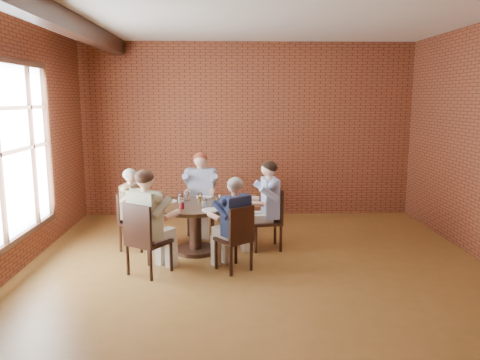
{
  "coord_description": "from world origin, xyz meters",
  "views": [
    {
      "loc": [
        -0.43,
        -5.76,
        2.32
      ],
      "look_at": [
        -0.22,
        1.0,
        1.14
      ],
      "focal_mm": 35.0,
      "sensor_mm": 36.0,
      "label": 1
    }
  ],
  "objects_px": {
    "diner_a": "(266,206)",
    "diner_b": "(201,194)",
    "dining_table": "(195,218)",
    "diner_d": "(148,222)",
    "chair_e": "(237,236)",
    "chair_a": "(272,216)",
    "chair_c": "(129,218)",
    "smartphone": "(216,211)",
    "diner_e": "(233,224)",
    "diner_c": "(134,210)",
    "chair_d": "(144,237)",
    "chair_b": "(201,202)"
  },
  "relations": [
    {
      "from": "chair_d",
      "to": "chair_e",
      "type": "bearing_deg",
      "value": -141.97
    },
    {
      "from": "chair_a",
      "to": "diner_b",
      "type": "bearing_deg",
      "value": -134.72
    },
    {
      "from": "chair_b",
      "to": "diner_d",
      "type": "bearing_deg",
      "value": -104.91
    },
    {
      "from": "diner_d",
      "to": "chair_e",
      "type": "xyz_separation_m",
      "value": [
        1.17,
        0.03,
        -0.21
      ]
    },
    {
      "from": "diner_b",
      "to": "chair_e",
      "type": "relative_size",
      "value": 1.54
    },
    {
      "from": "chair_b",
      "to": "diner_b",
      "type": "distance_m",
      "value": 0.2
    },
    {
      "from": "chair_c",
      "to": "diner_c",
      "type": "relative_size",
      "value": 0.71
    },
    {
      "from": "chair_b",
      "to": "diner_d",
      "type": "xyz_separation_m",
      "value": [
        -0.59,
        -1.99,
        0.18
      ]
    },
    {
      "from": "chair_a",
      "to": "diner_d",
      "type": "bearing_deg",
      "value": -66.84
    },
    {
      "from": "chair_a",
      "to": "diner_d",
      "type": "distance_m",
      "value": 2.02
    },
    {
      "from": "chair_e",
      "to": "chair_d",
      "type": "bearing_deg",
      "value": -31.21
    },
    {
      "from": "dining_table",
      "to": "chair_c",
      "type": "bearing_deg",
      "value": 169.66
    },
    {
      "from": "diner_b",
      "to": "chair_c",
      "type": "xyz_separation_m",
      "value": [
        -1.06,
        -0.84,
        -0.21
      ]
    },
    {
      "from": "diner_a",
      "to": "chair_d",
      "type": "xyz_separation_m",
      "value": [
        -1.7,
        -1.08,
        -0.16
      ]
    },
    {
      "from": "dining_table",
      "to": "chair_e",
      "type": "xyz_separation_m",
      "value": [
        0.61,
        -0.84,
        -0.03
      ]
    },
    {
      "from": "chair_c",
      "to": "smartphone",
      "type": "xyz_separation_m",
      "value": [
        1.36,
        -0.63,
        0.26
      ]
    },
    {
      "from": "dining_table",
      "to": "diner_a",
      "type": "height_order",
      "value": "diner_a"
    },
    {
      "from": "diner_a",
      "to": "diner_b",
      "type": "xyz_separation_m",
      "value": [
        -1.06,
        0.9,
        0.01
      ]
    },
    {
      "from": "diner_a",
      "to": "diner_d",
      "type": "xyz_separation_m",
      "value": [
        -1.65,
        -0.99,
        0.02
      ]
    },
    {
      "from": "diner_c",
      "to": "diner_a",
      "type": "bearing_deg",
      "value": -80.87
    },
    {
      "from": "diner_e",
      "to": "diner_d",
      "type": "bearing_deg",
      "value": -31.64
    },
    {
      "from": "chair_d",
      "to": "diner_e",
      "type": "height_order",
      "value": "diner_e"
    },
    {
      "from": "diner_a",
      "to": "diner_c",
      "type": "xyz_separation_m",
      "value": [
        -2.04,
        0.04,
        -0.06
      ]
    },
    {
      "from": "chair_a",
      "to": "chair_d",
      "type": "bearing_deg",
      "value": -65.64
    },
    {
      "from": "diner_e",
      "to": "smartphone",
      "type": "height_order",
      "value": "diner_e"
    },
    {
      "from": "smartphone",
      "to": "diner_d",
      "type": "bearing_deg",
      "value": -142.19
    },
    {
      "from": "diner_b",
      "to": "diner_e",
      "type": "xyz_separation_m",
      "value": [
        0.54,
        -1.81,
        -0.06
      ]
    },
    {
      "from": "diner_e",
      "to": "dining_table",
      "type": "bearing_deg",
      "value": -90.0
    },
    {
      "from": "diner_c",
      "to": "smartphone",
      "type": "height_order",
      "value": "diner_c"
    },
    {
      "from": "diner_d",
      "to": "diner_e",
      "type": "xyz_separation_m",
      "value": [
        1.13,
        0.09,
        -0.06
      ]
    },
    {
      "from": "dining_table",
      "to": "chair_c",
      "type": "relative_size",
      "value": 1.44
    },
    {
      "from": "chair_b",
      "to": "chair_e",
      "type": "height_order",
      "value": "chair_b"
    },
    {
      "from": "dining_table",
      "to": "chair_d",
      "type": "xyz_separation_m",
      "value": [
        -0.61,
        -0.94,
        -0.0
      ]
    },
    {
      "from": "chair_a",
      "to": "chair_b",
      "type": "bearing_deg",
      "value": -137.64
    },
    {
      "from": "diner_d",
      "to": "dining_table",
      "type": "bearing_deg",
      "value": -90.0
    },
    {
      "from": "chair_c",
      "to": "diner_e",
      "type": "height_order",
      "value": "diner_e"
    },
    {
      "from": "chair_a",
      "to": "diner_d",
      "type": "xyz_separation_m",
      "value": [
        -1.74,
        -1.01,
        0.19
      ]
    },
    {
      "from": "chair_e",
      "to": "diner_e",
      "type": "relative_size",
      "value": 0.71
    },
    {
      "from": "chair_d",
      "to": "smartphone",
      "type": "height_order",
      "value": "chair_d"
    },
    {
      "from": "chair_c",
      "to": "diner_c",
      "type": "distance_m",
      "value": 0.16
    },
    {
      "from": "chair_e",
      "to": "diner_b",
      "type": "bearing_deg",
      "value": -108.94
    },
    {
      "from": "chair_c",
      "to": "chair_b",
      "type": "bearing_deg",
      "value": -38.22
    },
    {
      "from": "chair_b",
      "to": "diner_e",
      "type": "bearing_deg",
      "value": -72.63
    },
    {
      "from": "chair_c",
      "to": "chair_e",
      "type": "bearing_deg",
      "value": -111.59
    },
    {
      "from": "smartphone",
      "to": "chair_c",
      "type": "bearing_deg",
      "value": 167.42
    },
    {
      "from": "chair_a",
      "to": "chair_c",
      "type": "bearing_deg",
      "value": -98.08
    },
    {
      "from": "chair_a",
      "to": "diner_c",
      "type": "xyz_separation_m",
      "value": [
        -2.13,
        0.03,
        0.11
      ]
    },
    {
      "from": "diner_e",
      "to": "chair_c",
      "type": "bearing_deg",
      "value": -67.28
    },
    {
      "from": "diner_a",
      "to": "diner_e",
      "type": "distance_m",
      "value": 1.04
    },
    {
      "from": "diner_c",
      "to": "chair_a",
      "type": "bearing_deg",
      "value": -80.52
    }
  ]
}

